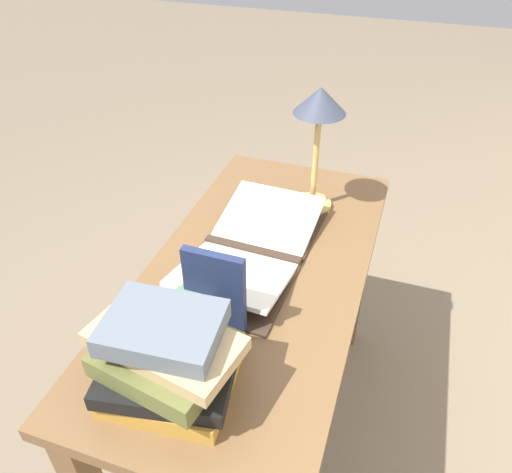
% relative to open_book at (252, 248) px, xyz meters
% --- Properties ---
extents(ground_plane, '(12.00, 12.00, 0.00)m').
position_rel_open_book_xyz_m(ground_plane, '(0.06, 0.03, -0.77)').
color(ground_plane, '#70604C').
extents(reading_desk, '(1.16, 0.56, 0.75)m').
position_rel_open_book_xyz_m(reading_desk, '(0.06, 0.03, -0.15)').
color(reading_desk, brown).
rests_on(reading_desk, ground_plane).
extents(open_book, '(0.56, 0.31, 0.06)m').
position_rel_open_book_xyz_m(open_book, '(0.00, 0.00, 0.00)').
color(open_book, '#38281E').
rests_on(open_book, reading_desk).
extents(book_stack_tall, '(0.25, 0.31, 0.20)m').
position_rel_open_book_xyz_m(book_stack_tall, '(0.46, -0.01, 0.07)').
color(book_stack_tall, '#BC8933').
rests_on(book_stack_tall, reading_desk).
extents(book_standing_upright, '(0.02, 0.14, 0.21)m').
position_rel_open_book_xyz_m(book_standing_upright, '(0.28, 0.01, 0.09)').
color(book_standing_upright, '#1E284C').
rests_on(book_standing_upright, reading_desk).
extents(reading_lamp, '(0.15, 0.15, 0.38)m').
position_rel_open_book_xyz_m(reading_lamp, '(-0.28, 0.10, 0.27)').
color(reading_lamp, tan).
rests_on(reading_lamp, reading_desk).
extents(coffee_mug, '(0.11, 0.09, 0.10)m').
position_rel_open_book_xyz_m(coffee_mug, '(0.29, -0.03, 0.03)').
color(coffee_mug, '#4C7F5B').
rests_on(coffee_mug, reading_desk).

